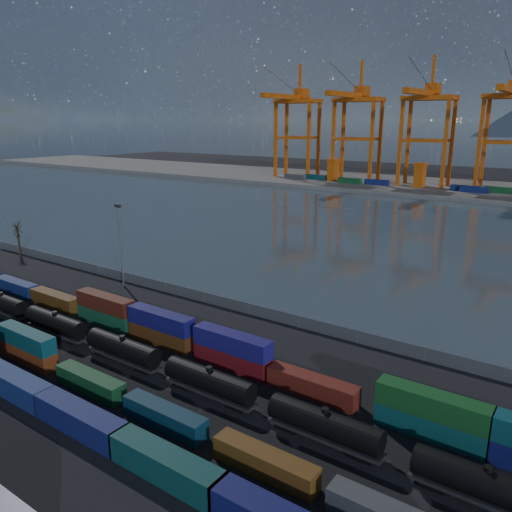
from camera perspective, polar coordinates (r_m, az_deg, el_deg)
The scene contains 13 objects.
ground at distance 68.12m, azimuth -15.06°, elevation -13.68°, with size 700.00×700.00×0.00m, color black.
harbor_water at distance 153.21m, azimuth 16.31°, elevation 2.44°, with size 700.00×700.00×0.00m, color #33414A.
far_quay at distance 253.56m, azimuth 24.20°, elevation 6.82°, with size 700.00×70.00×2.00m, color #514F4C.
container_row_south at distance 59.46m, azimuth -19.88°, elevation -16.60°, with size 128.63×2.65×5.64m.
container_row_mid at distance 56.70m, azimuth -9.12°, elevation -17.89°, with size 139.70×2.21×4.71m.
container_row_north at distance 64.37m, azimuth 2.65°, elevation -12.64°, with size 141.57×2.38×5.08m.
tanker_string at distance 72.11m, azimuth -14.96°, elevation -10.22°, with size 105.84×2.76×3.95m.
waterfront_fence at distance 86.27m, azimuth -0.77°, elevation -6.06°, with size 160.12×0.12×2.20m.
bare_tree at distance 135.41m, azimuth -25.51°, elevation 1.85°, with size 2.40×2.35×8.83m.
yard_light_mast at distance 102.25m, azimuth -15.24°, elevation 1.67°, with size 1.60×0.40×16.60m.
gantry_cranes at distance 246.72m, azimuth 23.07°, elevation 15.26°, with size 198.48×45.07×61.04m.
quay_containers at distance 241.53m, azimuth 21.00°, elevation 7.34°, with size 172.58×10.99×2.60m.
straddle_carriers at distance 243.54m, azimuth 23.32°, elevation 8.24°, with size 140.00×7.00×11.10m.
Camera 1 is at (47.01, -37.19, 32.36)m, focal length 35.00 mm.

